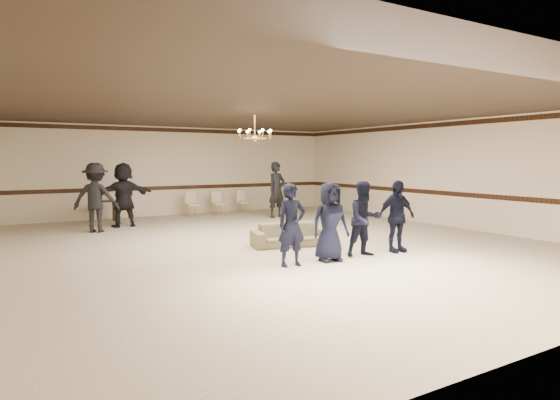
{
  "coord_description": "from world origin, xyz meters",
  "views": [
    {
      "loc": [
        -5.6,
        -9.73,
        2.02
      ],
      "look_at": [
        -0.14,
        -0.5,
        1.1
      ],
      "focal_mm": 30.21,
      "sensor_mm": 36.0,
      "label": 1
    }
  ],
  "objects": [
    {
      "name": "boy_d",
      "position": [
        1.78,
        -2.25,
        0.79
      ],
      "size": [
        0.96,
        0.49,
        1.57
      ],
      "primitive_type": "imported",
      "rotation": [
        0.0,
        0.0,
        -0.12
      ],
      "color": "black",
      "rests_on": "floor"
    },
    {
      "name": "adult_mid",
      "position": [
        -2.47,
        4.79,
        0.97
      ],
      "size": [
        1.81,
        0.63,
        1.94
      ],
      "primitive_type": "imported",
      "rotation": [
        0.0,
        0.0,
        3.17
      ],
      "color": "black",
      "rests_on": "floor"
    },
    {
      "name": "settee",
      "position": [
        0.17,
        -0.46,
        0.26
      ],
      "size": [
        1.92,
        1.09,
        0.53
      ],
      "primitive_type": "imported",
      "rotation": [
        0.0,
        0.0,
        -0.23
      ],
      "color": "#766C4E",
      "rests_on": "floor"
    },
    {
      "name": "boy_a",
      "position": [
        -0.92,
        -2.25,
        0.79
      ],
      "size": [
        0.6,
        0.41,
        1.57
      ],
      "primitive_type": "imported",
      "rotation": [
        0.0,
        0.0,
        -0.06
      ],
      "color": "black",
      "rests_on": "floor"
    },
    {
      "name": "room",
      "position": [
        0.0,
        0.0,
        1.6
      ],
      "size": [
        12.01,
        14.01,
        3.21
      ],
      "color": "beige",
      "rests_on": "ground"
    },
    {
      "name": "banquet_chair_right",
      "position": [
        2.18,
        6.16,
        0.43
      ],
      "size": [
        0.46,
        0.46,
        0.87
      ],
      "primitive_type": null,
      "rotation": [
        0.0,
        0.0,
        0.1
      ],
      "color": "beige",
      "rests_on": "floor"
    },
    {
      "name": "adult_right",
      "position": [
        2.63,
        4.39,
        0.97
      ],
      "size": [
        0.79,
        0.6,
        1.94
      ],
      "primitive_type": "imported",
      "rotation": [
        0.0,
        0.0,
        0.22
      ],
      "color": "black",
      "rests_on": "floor"
    },
    {
      "name": "banquet_chair_mid",
      "position": [
        1.18,
        6.16,
        0.43
      ],
      "size": [
        0.43,
        0.43,
        0.87
      ],
      "primitive_type": null,
      "rotation": [
        0.0,
        0.0,
        -0.03
      ],
      "color": "beige",
      "rests_on": "floor"
    },
    {
      "name": "chair_rail",
      "position": [
        0.0,
        6.99,
        1.0
      ],
      "size": [
        12.0,
        0.02,
        0.14
      ],
      "primitive_type": "cube",
      "color": "black",
      "rests_on": "wall_back"
    },
    {
      "name": "adult_left",
      "position": [
        -3.37,
        4.09,
        0.97
      ],
      "size": [
        1.44,
        1.22,
        1.94
      ],
      "primitive_type": "imported",
      "rotation": [
        0.0,
        0.0,
        2.65
      ],
      "color": "black",
      "rests_on": "floor"
    },
    {
      "name": "console_table",
      "position": [
        -2.82,
        6.36,
        0.34
      ],
      "size": [
        0.84,
        0.4,
        0.69
      ],
      "primitive_type": "cube",
      "rotation": [
        0.0,
        0.0,
        0.07
      ],
      "color": "black",
      "rests_on": "floor"
    },
    {
      "name": "crown_molding",
      "position": [
        0.0,
        6.99,
        3.08
      ],
      "size": [
        12.0,
        0.02,
        0.14
      ],
      "primitive_type": "cube",
      "color": "black",
      "rests_on": "wall_back"
    },
    {
      "name": "boy_c",
      "position": [
        0.88,
        -2.25,
        0.79
      ],
      "size": [
        0.85,
        0.71,
        1.57
      ],
      "primitive_type": "imported",
      "rotation": [
        0.0,
        0.0,
        -0.15
      ],
      "color": "black",
      "rests_on": "floor"
    },
    {
      "name": "banquet_chair_left",
      "position": [
        0.18,
        6.16,
        0.43
      ],
      "size": [
        0.44,
        0.44,
        0.87
      ],
      "primitive_type": null,
      "rotation": [
        0.0,
        0.0,
        -0.05
      ],
      "color": "beige",
      "rests_on": "floor"
    },
    {
      "name": "chandelier",
      "position": [
        0.0,
        1.0,
        2.88
      ],
      "size": [
        0.94,
        0.94,
        0.89
      ],
      "primitive_type": null,
      "color": "gold",
      "rests_on": "ceiling"
    },
    {
      "name": "boy_b",
      "position": [
        -0.02,
        -2.25,
        0.79
      ],
      "size": [
        0.84,
        0.61,
        1.57
      ],
      "primitive_type": "imported",
      "rotation": [
        0.0,
        0.0,
        -0.15
      ],
      "color": "black",
      "rests_on": "floor"
    }
  ]
}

